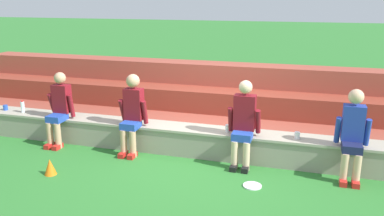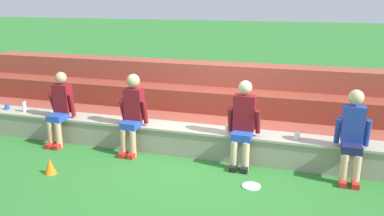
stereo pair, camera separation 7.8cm
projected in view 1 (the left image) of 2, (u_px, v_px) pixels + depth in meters
name	position (u px, v px, depth m)	size (l,w,h in m)	color
ground_plane	(202.00, 160.00, 6.59)	(80.00, 80.00, 0.00)	#2D752D
stone_seating_wall	(205.00, 141.00, 6.74)	(9.64, 0.51, 0.47)	gray
brick_bleachers	(223.00, 106.00, 7.99)	(11.44, 1.77, 1.29)	#994233
person_far_left	(59.00, 107.00, 7.15)	(0.48, 0.58, 1.31)	tan
person_left_of_center	(132.00, 112.00, 6.73)	(0.49, 0.55, 1.37)	tan
person_center	(244.00, 122.00, 6.22)	(0.52, 0.54, 1.37)	beige
person_right_of_center	(353.00, 133.00, 5.74)	(0.49, 0.55, 1.34)	#DBAD89
water_bottle_near_left	(23.00, 107.00, 7.61)	(0.07, 0.07, 0.23)	silver
plastic_cup_left_end	(228.00, 128.00, 6.51)	(0.09, 0.09, 0.12)	white
plastic_cup_middle	(5.00, 108.00, 7.78)	(0.09, 0.09, 0.10)	blue
plastic_cup_right_end	(297.00, 135.00, 6.21)	(0.08, 0.08, 0.11)	white
frisbee	(252.00, 186.00, 5.66)	(0.27, 0.27, 0.02)	white
sports_cone	(50.00, 167.00, 6.01)	(0.18, 0.18, 0.25)	orange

